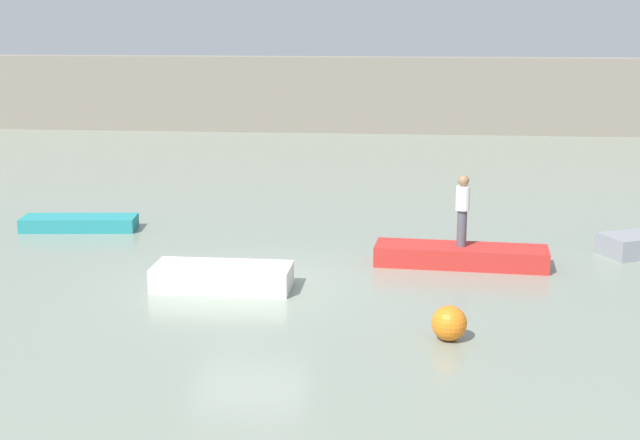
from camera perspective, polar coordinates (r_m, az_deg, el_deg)
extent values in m
plane|color=gray|center=(19.79, -4.47, -3.99)|extent=(120.00, 120.00, 0.00)
cube|color=gray|center=(44.28, 1.20, 7.85)|extent=(80.00, 1.20, 3.60)
cube|color=teal|center=(25.32, -14.82, -0.19)|extent=(3.11, 1.26, 0.37)
cube|color=white|center=(19.43, -6.13, -3.57)|extent=(2.92, 1.19, 0.51)
cube|color=red|center=(21.30, 8.80, -2.23)|extent=(4.02, 1.33, 0.47)
cylinder|color=#4C4C56|center=(21.13, 8.86, -0.51)|extent=(0.22, 0.22, 0.85)
cylinder|color=white|center=(20.98, 8.93, 1.36)|extent=(0.32, 0.32, 0.56)
sphere|color=#936B4C|center=(20.91, 8.97, 2.45)|extent=(0.26, 0.26, 0.26)
sphere|color=orange|center=(16.52, 8.08, -6.41)|extent=(0.64, 0.64, 0.64)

